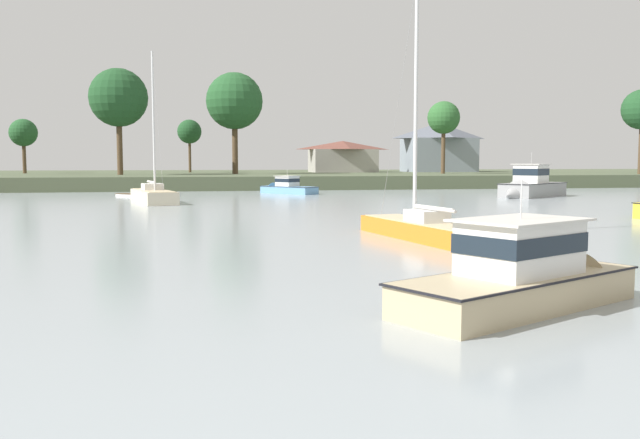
# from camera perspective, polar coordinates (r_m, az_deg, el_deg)

# --- Properties ---
(far_shore_bank) EXTENTS (197.61, 59.20, 1.73)m
(far_shore_bank) POSITION_cam_1_polar(r_m,az_deg,el_deg) (112.41, -4.52, 3.56)
(far_shore_bank) COLOR #4C563D
(far_shore_bank) RESTS_ON ground
(cruiser_sand) EXTENTS (8.28, 5.78, 4.13)m
(cruiser_sand) POSITION_cam_1_polar(r_m,az_deg,el_deg) (18.22, 17.79, -5.16)
(cruiser_sand) COLOR tan
(cruiser_sand) RESTS_ON ground
(sailboat_cream) EXTENTS (4.66, 9.59, 13.76)m
(sailboat_cream) POSITION_cam_1_polar(r_m,az_deg,el_deg) (60.90, -13.90, 1.67)
(sailboat_cream) COLOR beige
(sailboat_cream) RESTS_ON ground
(cruiser_grey) EXTENTS (10.13, 8.75, 5.68)m
(cruiser_grey) POSITION_cam_1_polar(r_m,az_deg,el_deg) (71.63, 17.24, 2.40)
(cruiser_grey) COLOR gray
(cruiser_grey) RESTS_ON ground
(cruiser_skyblue) EXTENTS (6.63, 7.47, 3.55)m
(cruiser_skyblue) POSITION_cam_1_polar(r_m,az_deg,el_deg) (75.81, -3.10, 2.54)
(cruiser_skyblue) COLOR #669ECC
(cruiser_skyblue) RESTS_ON ground
(dinghy_white) EXTENTS (2.72, 2.73, 0.47)m
(dinghy_white) POSITION_cam_1_polar(r_m,az_deg,el_deg) (71.32, -15.93, 1.95)
(dinghy_white) COLOR white
(dinghy_white) RESTS_ON ground
(sailboat_orange) EXTENTS (3.81, 9.39, 12.98)m
(sailboat_orange) POSITION_cam_1_polar(r_m,az_deg,el_deg) (32.26, 8.62, -1.12)
(sailboat_orange) COLOR orange
(sailboat_orange) RESTS_ON ground
(shore_tree_inland_b) EXTENTS (4.17, 4.17, 8.28)m
(shore_tree_inland_b) POSITION_cam_1_polar(r_m,az_deg,el_deg) (112.61, -23.81, 6.71)
(shore_tree_inland_b) COLOR brown
(shore_tree_inland_b) RESTS_ON far_shore_bank
(shore_tree_inland_a) EXTENTS (8.32, 8.32, 14.85)m
(shore_tree_inland_a) POSITION_cam_1_polar(r_m,az_deg,el_deg) (101.11, -7.25, 9.89)
(shore_tree_inland_a) COLOR brown
(shore_tree_inland_a) RESTS_ON far_shore_bank
(shore_tree_left_mid) EXTENTS (3.95, 3.95, 8.68)m
(shore_tree_left_mid) POSITION_cam_1_polar(r_m,az_deg,el_deg) (113.77, -10.99, 7.28)
(shore_tree_left_mid) COLOR brown
(shore_tree_left_mid) RESTS_ON far_shore_bank
(shore_tree_left) EXTENTS (4.85, 4.85, 10.77)m
(shore_tree_left) POSITION_cam_1_polar(r_m,az_deg,el_deg) (103.05, 10.43, 8.43)
(shore_tree_left) COLOR brown
(shore_tree_left) RESTS_ON far_shore_bank
(shore_tree_right_mid) EXTENTS (7.93, 7.93, 14.47)m
(shore_tree_right_mid) POSITION_cam_1_polar(r_m,az_deg,el_deg) (97.01, -16.69, 9.82)
(shore_tree_right_mid) COLOR brown
(shore_tree_right_mid) RESTS_ON far_shore_bank
(cottage_behind_trees) EXTENTS (12.22, 9.71, 8.54)m
(cottage_behind_trees) POSITION_cam_1_polar(r_m,az_deg,el_deg) (120.31, 10.00, 6.11)
(cottage_behind_trees) COLOR gray
(cottage_behind_trees) RESTS_ON far_shore_bank
(cottage_near_water) EXTENTS (11.51, 7.95, 5.25)m
(cottage_near_water) POSITION_cam_1_polar(r_m,az_deg,el_deg) (114.12, 1.93, 5.39)
(cottage_near_water) COLOR #9E998E
(cottage_near_water) RESTS_ON far_shore_bank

